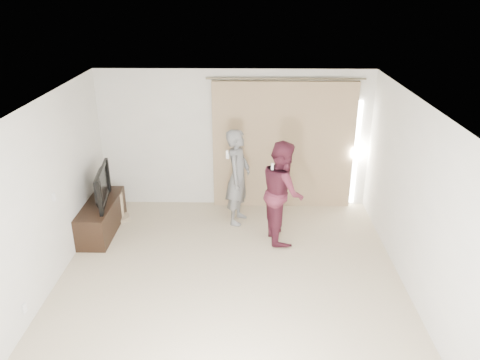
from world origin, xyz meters
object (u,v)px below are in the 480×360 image
object	(u,v)px
tv_console	(101,217)
person_woman	(282,191)
person_man	(238,177)
tv	(97,186)

from	to	relation	value
tv_console	person_woman	world-z (taller)	person_woman
person_man	tv	bearing A→B (deg)	-169.77
tv_console	tv	world-z (taller)	tv
tv	person_man	xyz separation A→B (m)	(2.34, 0.42, 0.01)
tv_console	person_man	bearing A→B (deg)	10.23
tv	tv_console	bearing A→B (deg)	-8.36
tv	person_woman	size ratio (longest dim) A/B	0.62
person_man	person_woman	distance (m)	0.94
person_man	person_woman	bearing A→B (deg)	-38.47
person_woman	person_man	bearing A→B (deg)	141.53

